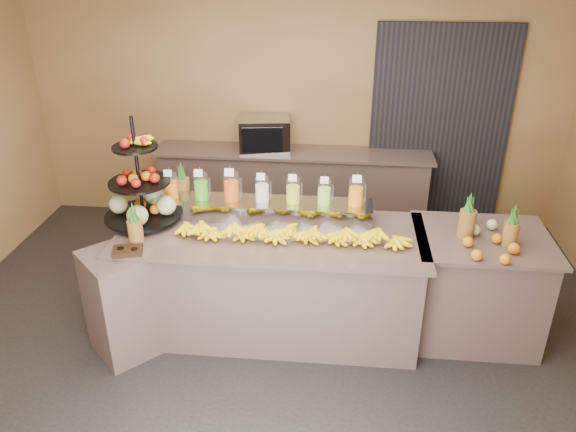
# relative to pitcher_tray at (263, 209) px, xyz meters

# --- Properties ---
(ground) EXTENTS (6.00, 6.00, 0.00)m
(ground) POSITION_rel_pitcher_tray_xyz_m (0.11, -0.58, -1.01)
(ground) COLOR black
(ground) RESTS_ON ground
(room_envelope) EXTENTS (6.04, 5.02, 2.82)m
(room_envelope) POSITION_rel_pitcher_tray_xyz_m (0.30, 0.21, 0.87)
(room_envelope) COLOR brown
(room_envelope) RESTS_ON ground
(buffet_counter) EXTENTS (2.75, 1.25, 0.93)m
(buffet_counter) POSITION_rel_pitcher_tray_xyz_m (-0.00, -0.32, -0.54)
(buffet_counter) COLOR gray
(buffet_counter) RESTS_ON ground
(right_counter) EXTENTS (1.08, 0.88, 0.93)m
(right_counter) POSITION_rel_pitcher_tray_xyz_m (1.81, -0.18, -0.54)
(right_counter) COLOR gray
(right_counter) RESTS_ON ground
(back_ledge) EXTENTS (3.10, 0.55, 0.93)m
(back_ledge) POSITION_rel_pitcher_tray_xyz_m (0.11, 1.67, -0.54)
(back_ledge) COLOR gray
(back_ledge) RESTS_ON ground
(pitcher_tray) EXTENTS (1.85, 0.30, 0.15)m
(pitcher_tray) POSITION_rel_pitcher_tray_xyz_m (0.00, 0.00, 0.00)
(pitcher_tray) COLOR gray
(pitcher_tray) RESTS_ON buffet_counter
(juice_pitcher_orange_a) EXTENTS (0.12, 0.12, 0.28)m
(juice_pitcher_orange_a) POSITION_rel_pitcher_tray_xyz_m (-0.78, -0.00, 0.17)
(juice_pitcher_orange_a) COLOR silver
(juice_pitcher_orange_a) RESTS_ON pitcher_tray
(juice_pitcher_green) EXTENTS (0.12, 0.13, 0.30)m
(juice_pitcher_green) POSITION_rel_pitcher_tray_xyz_m (-0.52, -0.00, 0.18)
(juice_pitcher_green) COLOR silver
(juice_pitcher_green) RESTS_ON pitcher_tray
(juice_pitcher_orange_b) EXTENTS (0.13, 0.14, 0.32)m
(juice_pitcher_orange_b) POSITION_rel_pitcher_tray_xyz_m (-0.26, -0.00, 0.18)
(juice_pitcher_orange_b) COLOR silver
(juice_pitcher_orange_b) RESTS_ON pitcher_tray
(juice_pitcher_milk) EXTENTS (0.12, 0.12, 0.29)m
(juice_pitcher_milk) POSITION_rel_pitcher_tray_xyz_m (-0.00, -0.00, 0.17)
(juice_pitcher_milk) COLOR silver
(juice_pitcher_milk) RESTS_ON pitcher_tray
(juice_pitcher_lemon) EXTENTS (0.12, 0.12, 0.29)m
(juice_pitcher_lemon) POSITION_rel_pitcher_tray_xyz_m (0.26, -0.00, 0.17)
(juice_pitcher_lemon) COLOR silver
(juice_pitcher_lemon) RESTS_ON pitcher_tray
(juice_pitcher_lime) EXTENTS (0.11, 0.12, 0.27)m
(juice_pitcher_lime) POSITION_rel_pitcher_tray_xyz_m (0.52, -0.00, 0.17)
(juice_pitcher_lime) COLOR silver
(juice_pitcher_lime) RESTS_ON pitcher_tray
(juice_pitcher_orange_c) EXTENTS (0.12, 0.13, 0.30)m
(juice_pitcher_orange_c) POSITION_rel_pitcher_tray_xyz_m (0.78, -0.00, 0.18)
(juice_pitcher_orange_c) COLOR silver
(juice_pitcher_orange_c) RESTS_ON pitcher_tray
(banana_heap) EXTENTS (1.93, 0.17, 0.16)m
(banana_heap) POSITION_rel_pitcher_tray_xyz_m (0.26, -0.34, -0.00)
(banana_heap) COLOR yellow
(banana_heap) RESTS_ON buffet_counter
(fruit_stand) EXTENTS (0.78, 0.78, 0.91)m
(fruit_stand) POSITION_rel_pitcher_tray_xyz_m (-0.94, -0.16, 0.16)
(fruit_stand) COLOR black
(fruit_stand) RESTS_ON buffet_counter
(condiment_caddy) EXTENTS (0.25, 0.21, 0.03)m
(condiment_caddy) POSITION_rel_pitcher_tray_xyz_m (-0.94, -0.70, -0.06)
(condiment_caddy) COLOR black
(condiment_caddy) RESTS_ON buffet_counter
(pineapple_left_a) EXTENTS (0.12, 0.12, 0.36)m
(pineapple_left_a) POSITION_rel_pitcher_tray_xyz_m (-0.91, -0.55, 0.05)
(pineapple_left_a) COLOR brown
(pineapple_left_a) RESTS_ON buffet_counter
(pineapple_left_b) EXTENTS (0.13, 0.13, 0.40)m
(pineapple_left_b) POSITION_rel_pitcher_tray_xyz_m (-0.74, 0.20, 0.07)
(pineapple_left_b) COLOR brown
(pineapple_left_b) RESTS_ON buffet_counter
(right_fruit_pile) EXTENTS (0.44, 0.42, 0.23)m
(right_fruit_pile) POSITION_rel_pitcher_tray_xyz_m (1.80, -0.34, -0.00)
(right_fruit_pile) COLOR brown
(right_fruit_pile) RESTS_ON right_counter
(oven_warmer) EXTENTS (0.60, 0.46, 0.37)m
(oven_warmer) POSITION_rel_pitcher_tray_xyz_m (-0.21, 1.67, 0.11)
(oven_warmer) COLOR gray
(oven_warmer) RESTS_ON back_ledge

